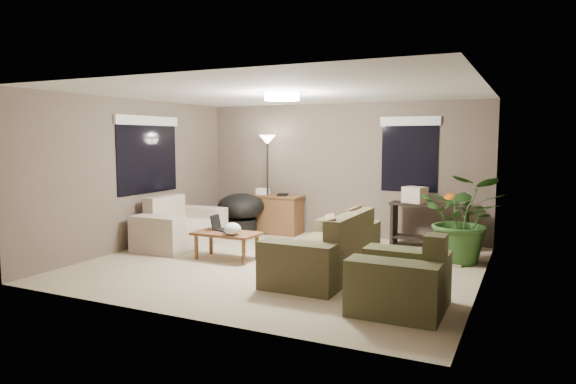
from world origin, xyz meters
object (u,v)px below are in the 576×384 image
at_px(floor_lamp, 267,151).
at_px(coffee_table, 226,236).
at_px(cat_scratching_post, 452,250).
at_px(houseplant, 463,228).
at_px(loveseat, 179,229).
at_px(papasan_chair, 241,211).
at_px(console_table, 429,222).
at_px(main_sofa, 328,252).
at_px(armchair, 401,283).
at_px(desk, 275,214).

bearing_deg(floor_lamp, coffee_table, -78.83).
height_order(coffee_table, cat_scratching_post, cat_scratching_post).
height_order(floor_lamp, cat_scratching_post, floor_lamp).
distance_m(houseplant, cat_scratching_post, 0.38).
xyz_separation_m(loveseat, houseplant, (4.56, 0.84, 0.22)).
distance_m(papasan_chair, cat_scratching_post, 4.07).
bearing_deg(console_table, coffee_table, -139.61).
xyz_separation_m(main_sofa, loveseat, (-2.97, 0.61, 0.00)).
bearing_deg(loveseat, console_table, 24.12).
distance_m(armchair, floor_lamp, 4.92).
bearing_deg(armchair, desk, 133.79).
xyz_separation_m(armchair, coffee_table, (-2.96, 1.16, 0.06)).
height_order(loveseat, houseplant, houseplant).
bearing_deg(papasan_chair, cat_scratching_post, -9.95).
bearing_deg(loveseat, cat_scratching_post, 8.40).
bearing_deg(cat_scratching_post, desk, 162.23).
relative_size(main_sofa, armchair, 2.20).
distance_m(armchair, papasan_chair, 4.85).
xyz_separation_m(coffee_table, houseplant, (3.29, 1.33, 0.16)).
xyz_separation_m(armchair, papasan_chair, (-3.80, 3.01, 0.17)).
distance_m(coffee_table, cat_scratching_post, 3.37).
xyz_separation_m(papasan_chair, houseplant, (4.13, -0.52, 0.05)).
bearing_deg(houseplant, cat_scratching_post, -124.26).
relative_size(armchair, houseplant, 0.75).
relative_size(main_sofa, console_table, 1.69).
bearing_deg(floor_lamp, console_table, 1.38).
bearing_deg(floor_lamp, loveseat, -116.65).
height_order(main_sofa, armchair, same).
bearing_deg(armchair, papasan_chair, 141.58).
bearing_deg(coffee_table, main_sofa, -3.84).
bearing_deg(desk, armchair, -46.21).
xyz_separation_m(main_sofa, console_table, (0.93, 2.35, 0.14)).
xyz_separation_m(coffee_table, desk, (-0.33, 2.27, 0.02)).
relative_size(main_sofa, houseplant, 1.65).
xyz_separation_m(loveseat, console_table, (3.90, 1.75, 0.14)).
relative_size(loveseat, desk, 1.45).
bearing_deg(houseplant, coffee_table, -157.93).
height_order(armchair, houseplant, houseplant).
relative_size(loveseat, console_table, 1.23).
distance_m(loveseat, coffee_table, 1.36).
distance_m(main_sofa, armchair, 1.63).
relative_size(loveseat, floor_lamp, 0.84).
bearing_deg(cat_scratching_post, main_sofa, -139.12).
height_order(console_table, floor_lamp, floor_lamp).
distance_m(main_sofa, desk, 3.14).
height_order(console_table, houseplant, houseplant).
bearing_deg(houseplant, papasan_chair, 172.89).
bearing_deg(cat_scratching_post, armchair, -95.15).
distance_m(main_sofa, cat_scratching_post, 1.93).
relative_size(loveseat, cat_scratching_post, 3.20).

